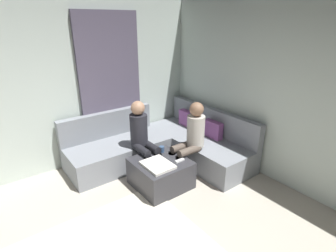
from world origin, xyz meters
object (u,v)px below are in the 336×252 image
Objects in this scene: sectional_couch at (164,145)px; coffee_mug at (162,149)px; ottoman at (161,173)px; game_remote at (180,161)px; person_on_couch_back at (191,137)px; person_on_couch_side at (142,136)px.

sectional_couch reaches higher than coffee_mug.
game_remote is at bearing 50.71° from ottoman.
ottoman is at bearing 88.87° from person_on_couch_back.
person_on_couch_back reaches higher than game_remote.
person_on_couch_back reaches higher than sectional_couch.
person_on_couch_back is (-0.17, 0.36, 0.23)m from game_remote.
coffee_mug reaches higher than ottoman.
sectional_couch reaches higher than ottoman.
ottoman is at bearing -39.58° from sectional_couch.
coffee_mug is 0.40m from game_remote.
person_on_couch_side reaches higher than game_remote.
person_on_couch_back reaches higher than coffee_mug.
sectional_couch is at bearing 4.90° from person_on_couch_back.
ottoman is at bearing -129.29° from game_remote.
game_remote is 0.12× the size of person_on_couch_back.
ottoman is 0.36m from game_remote.
ottoman is 0.73m from person_on_couch_back.
person_on_couch_back is at bearing 59.76° from coffee_mug.
person_on_couch_side is (0.15, -0.53, 0.38)m from sectional_couch.
person_on_couch_side is at bearing 49.77° from person_on_couch_back.
game_remote reaches higher than ottoman.
sectional_couch is 0.75m from person_on_couch_back.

